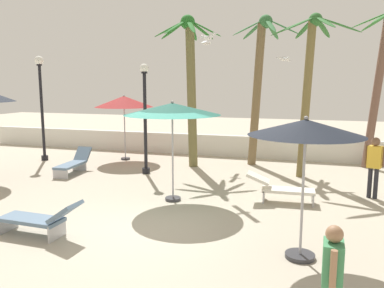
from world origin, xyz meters
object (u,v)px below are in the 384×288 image
Objects in this scene: patio_umbrella_4 at (172,110)px; lounge_chair_1 at (280,188)px; lamp_post_2 at (145,114)px; lounge_chair_0 at (40,218)px; seagull_1 at (284,59)px; lounge_chair_2 at (74,163)px; palm_tree_0 at (190,75)px; patio_umbrella_2 at (306,130)px; palm_tree_3 at (259,76)px; palm_tree_2 at (309,76)px; seagull_0 at (207,37)px; seagull_2 at (207,43)px; guest_2 at (332,274)px; lamp_post_1 at (41,98)px; guest_1 at (374,161)px; patio_umbrella_3 at (124,102)px; palm_tree_1 at (383,68)px.

lounge_chair_1 is (2.87, 0.70, -2.13)m from patio_umbrella_4.
lamp_post_2 reaches higher than lounge_chair_0.
seagull_1 is at bearing 29.85° from lamp_post_2.
lounge_chair_0 is at bearing -62.36° from lounge_chair_2.
lounge_chair_2 is at bearing -146.75° from palm_tree_0.
palm_tree_3 reaches higher than patio_umbrella_2.
palm_tree_3 is (-1.94, 8.21, 1.11)m from patio_umbrella_2.
patio_umbrella_4 is 0.50× the size of palm_tree_2.
palm_tree_0 is 2.68m from seagull_0.
lounge_chair_1 is 7.82m from seagull_2.
lounge_chair_1 is 5.25m from seagull_0.
patio_umbrella_4 is at bearing 127.74° from guest_2.
seagull_2 is at bearing 45.58° from lounge_chair_2.
guest_1 is at bearing -8.58° from lamp_post_1.
patio_umbrella_4 is 5.85m from guest_1.
palm_tree_2 is 4.85m from seagull_2.
seagull_2 is (-2.26, 0.52, 1.37)m from palm_tree_3.
seagull_2 reaches higher than guest_2.
guest_1 is at bearing 78.57° from guest_2.
patio_umbrella_2 is 7.83m from lamp_post_2.
palm_tree_2 is 3.16× the size of guest_1.
palm_tree_3 reaches higher than lounge_chair_0.
lounge_chair_2 is at bearing 140.06° from guest_2.
patio_umbrella_3 is 6.71m from seagull_1.
seagull_0 is at bearing -125.82° from seagull_1.
patio_umbrella_2 is 1.39× the size of lounge_chair_2.
lamp_post_1 is at bearing 169.28° from lamp_post_2.
palm_tree_3 is at bearing 139.99° from palm_tree_2.
guest_1 is 6.22m from seagull_0.
patio_umbrella_2 is at bearing 6.16° from lounge_chair_0.
seagull_2 reaches higher than guest_1.
lamp_post_1 is 7.90m from seagull_0.
patio_umbrella_4 is 1.79× the size of guest_2.
lamp_post_1 is 2.26× the size of lounge_chair_2.
palm_tree_3 is 5.79m from guest_1.
palm_tree_0 reaches higher than patio_umbrella_2.
patio_umbrella_3 is 5.43m from seagull_0.
seagull_2 reaches higher than seagull_0.
patio_umbrella_2 is 0.68× the size of lamp_post_2.
patio_umbrella_2 is 0.46× the size of palm_tree_0.
patio_umbrella_2 is at bearing -111.83° from guest_1.
patio_umbrella_3 is 2.85m from lamp_post_2.
lamp_post_1 is (-10.64, -0.18, -0.83)m from palm_tree_2.
palm_tree_3 is 3.59m from seagull_0.
palm_tree_3 is (-1.87, 1.57, 0.04)m from palm_tree_2.
seagull_0 is at bearing 146.89° from lounge_chair_1.
lounge_chair_2 is (-8.04, -1.89, -3.09)m from palm_tree_2.
palm_tree_1 is 1.38× the size of lamp_post_1.
lamp_post_2 is at bearing -150.15° from seagull_1.
lounge_chair_2 is 1.24× the size of guest_2.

